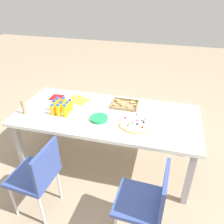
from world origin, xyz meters
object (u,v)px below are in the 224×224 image
juice_bottle_0 (53,110)px  juice_bottle_2 (65,111)px  juice_bottle_5 (68,108)px  paper_folder (78,100)px  juice_bottle_1 (58,110)px  juice_bottle_3 (55,106)px  juice_bottle_6 (58,103)px  chair_near_right (148,200)px  fruit_pizza (136,123)px  party_table (107,119)px  cardboard_tube (24,107)px  chair_near_left (38,174)px  snack_tray (124,104)px  juice_bottle_8 (70,105)px  napkin_stack (57,98)px  juice_bottle_7 (64,104)px  juice_bottle_4 (62,107)px  plate_stack (99,118)px

juice_bottle_0 → juice_bottle_2: juice_bottle_2 is taller
juice_bottle_5 → paper_folder: 0.32m
juice_bottle_1 → juice_bottle_3: (-0.08, 0.08, 0.00)m
juice_bottle_0 → juice_bottle_6: bearing=91.7°
chair_near_right → juice_bottle_3: juice_bottle_3 is taller
juice_bottle_3 → fruit_pizza: size_ratio=0.40×
party_table → cardboard_tube: bearing=-166.2°
chair_near_left → snack_tray: bearing=-24.8°
party_table → juice_bottle_8: bearing=-178.9°
juice_bottle_3 → cardboard_tube: (-0.31, -0.14, 0.02)m
juice_bottle_0 → snack_tray: (0.73, 0.40, -0.05)m
chair_near_left → chair_near_right: bearing=-87.3°
juice_bottle_6 → napkin_stack: (-0.14, 0.22, -0.06)m
juice_bottle_0 → juice_bottle_6: size_ratio=0.95×
juice_bottle_7 → cardboard_tube: 0.44m
snack_tray → paper_folder: snack_tray is taller
juice_bottle_1 → juice_bottle_6: (-0.08, 0.15, -0.00)m
juice_bottle_4 → juice_bottle_5: bearing=-1.6°
fruit_pizza → chair_near_left: bearing=-138.9°
juice_bottle_4 → juice_bottle_6: 0.10m
juice_bottle_3 → cardboard_tube: 0.34m
juice_bottle_4 → cardboard_tube: 0.42m
juice_bottle_0 → napkin_stack: size_ratio=0.88×
juice_bottle_5 → chair_near_right: bearing=-36.8°
plate_stack → juice_bottle_4: bearing=173.6°
party_table → juice_bottle_0: juice_bottle_0 is taller
juice_bottle_2 → paper_folder: bearing=91.8°
juice_bottle_7 → cardboard_tube: cardboard_tube is taller
juice_bottle_5 → juice_bottle_7: bearing=135.7°
plate_stack → napkin_stack: 0.75m
chair_near_right → juice_bottle_5: (-1.02, 0.76, 0.31)m
juice_bottle_0 → juice_bottle_6: 0.14m
juice_bottle_3 → fruit_pizza: juice_bottle_3 is taller
chair_near_left → napkin_stack: size_ratio=5.53×
juice_bottle_5 → juice_bottle_7: (-0.08, 0.07, 0.00)m
party_table → juice_bottle_8: size_ratio=15.17×
cardboard_tube → juice_bottle_8: bearing=24.5°
juice_bottle_3 → juice_bottle_4: size_ratio=1.08×
fruit_pizza → snack_tray: 0.41m
juice_bottle_4 → juice_bottle_8: size_ratio=0.99×
chair_near_left → juice_bottle_5: size_ratio=5.78×
juice_bottle_2 → juice_bottle_5: (-0.01, 0.08, -0.00)m
chair_near_right → juice_bottle_8: size_ratio=6.11×
juice_bottle_1 → juice_bottle_7: juice_bottle_7 is taller
juice_bottle_0 → juice_bottle_3: size_ratio=0.91×
chair_near_right → juice_bottle_1: (-1.09, 0.68, 0.31)m
chair_near_left → juice_bottle_4: bearing=9.5°
party_table → juice_bottle_6: juice_bottle_6 is taller
juice_bottle_0 → juice_bottle_4: (0.07, 0.07, 0.00)m
juice_bottle_0 → chair_near_left: bearing=-78.3°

